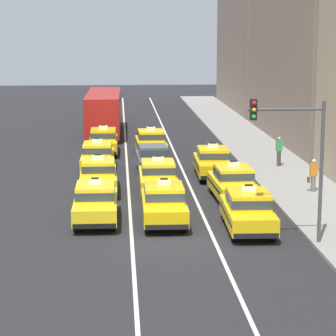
% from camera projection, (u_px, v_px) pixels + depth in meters
% --- Properties ---
extents(ground_plane, '(160.00, 160.00, 0.00)m').
position_uv_depth(ground_plane, '(173.00, 242.00, 28.56)').
color(ground_plane, '#232326').
extents(lane_stripe_left_center, '(0.14, 80.00, 0.01)m').
position_uv_depth(lane_stripe_left_center, '(126.00, 155.00, 48.07)').
color(lane_stripe_left_center, silver).
rests_on(lane_stripe_left_center, ground).
extents(lane_stripe_center_right, '(0.14, 80.00, 0.01)m').
position_uv_depth(lane_stripe_center_right, '(175.00, 154.00, 48.27)').
color(lane_stripe_center_right, silver).
rests_on(lane_stripe_center_right, ground).
extents(sidewalk_curb, '(4.00, 90.00, 0.15)m').
position_uv_depth(sidewalk_curb, '(276.00, 166.00, 43.72)').
color(sidewalk_curb, gray).
rests_on(sidewalk_curb, ground).
extents(taxi_left_nearest, '(1.83, 4.56, 1.96)m').
position_uv_depth(taxi_left_nearest, '(96.00, 202.00, 31.26)').
color(taxi_left_nearest, black).
rests_on(taxi_left_nearest, ground).
extents(taxi_left_second, '(1.89, 4.59, 1.96)m').
position_uv_depth(taxi_left_second, '(98.00, 175.00, 37.04)').
color(taxi_left_second, black).
rests_on(taxi_left_second, ground).
extents(taxi_left_third, '(1.88, 4.59, 1.96)m').
position_uv_depth(taxi_left_third, '(98.00, 156.00, 42.44)').
color(taxi_left_third, black).
rests_on(taxi_left_third, ground).
extents(taxi_left_fourth, '(1.83, 4.56, 1.96)m').
position_uv_depth(taxi_left_fourth, '(103.00, 141.00, 48.25)').
color(taxi_left_fourth, black).
rests_on(taxi_left_fourth, ground).
extents(bus_left_fifth, '(2.65, 11.23, 3.22)m').
position_uv_depth(bus_left_fifth, '(104.00, 111.00, 57.21)').
color(bus_left_fifth, black).
rests_on(bus_left_fifth, ground).
extents(taxi_left_sixth, '(1.90, 4.59, 1.96)m').
position_uv_depth(taxi_left_sixth, '(108.00, 110.00, 66.33)').
color(taxi_left_sixth, black).
rests_on(taxi_left_sixth, ground).
extents(taxi_center_nearest, '(1.85, 4.57, 1.96)m').
position_uv_depth(taxi_center_nearest, '(164.00, 203.00, 31.13)').
color(taxi_center_nearest, black).
rests_on(taxi_center_nearest, ground).
extents(taxi_center_second, '(1.84, 4.57, 1.96)m').
position_uv_depth(taxi_center_second, '(158.00, 177.00, 36.61)').
color(taxi_center_second, black).
rests_on(taxi_center_second, ground).
extents(sedan_center_third, '(1.90, 4.35, 1.58)m').
position_uv_depth(sedan_center_third, '(153.00, 158.00, 42.03)').
color(sedan_center_third, black).
rests_on(sedan_center_third, ground).
extents(taxi_center_fourth, '(1.94, 4.61, 1.96)m').
position_uv_depth(taxi_center_fourth, '(151.00, 142.00, 47.66)').
color(taxi_center_fourth, black).
rests_on(taxi_center_fourth, ground).
extents(taxi_right_nearest, '(1.93, 4.60, 1.96)m').
position_uv_depth(taxi_right_nearest, '(248.00, 210.00, 29.90)').
color(taxi_right_nearest, black).
rests_on(taxi_right_nearest, ground).
extents(taxi_right_second, '(1.95, 4.61, 1.96)m').
position_uv_depth(taxi_right_second, '(233.00, 182.00, 35.23)').
color(taxi_right_second, black).
rests_on(taxi_right_second, ground).
extents(taxi_right_third, '(1.92, 4.60, 1.96)m').
position_uv_depth(taxi_right_third, '(213.00, 162.00, 40.73)').
color(taxi_right_third, black).
rests_on(taxi_right_third, ground).
extents(pedestrian_near_crosswalk, '(0.36, 0.24, 1.72)m').
position_uv_depth(pedestrian_near_crosswalk, '(279.00, 151.00, 43.28)').
color(pedestrian_near_crosswalk, '#473828').
rests_on(pedestrian_near_crosswalk, sidewalk_curb).
extents(pedestrian_mid_block, '(0.47, 0.24, 1.63)m').
position_uv_depth(pedestrian_mid_block, '(313.00, 175.00, 36.52)').
color(pedestrian_mid_block, slate).
rests_on(pedestrian_mid_block, sidewalk_curb).
extents(traffic_light_pole, '(2.87, 0.33, 5.58)m').
position_uv_depth(traffic_light_pole, '(297.00, 147.00, 27.24)').
color(traffic_light_pole, '#47474C').
rests_on(traffic_light_pole, ground).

